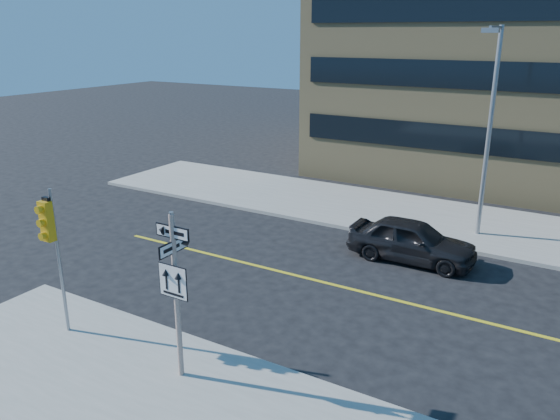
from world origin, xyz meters
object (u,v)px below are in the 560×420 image
Objects in this scene: traffic_signal at (50,233)px; streetlight_a at (490,120)px; parked_car_a at (412,240)px; sign_pole at (176,287)px.

streetlight_a is (8.00, 13.42, 1.73)m from traffic_signal.
streetlight_a reaches higher than parked_car_a.
sign_pole reaches higher than parked_car_a.
traffic_signal is (-4.00, -0.15, 0.59)m from sign_pole.
streetlight_a is (4.00, 13.27, 2.32)m from sign_pole.
sign_pole is at bearing 2.11° from traffic_signal.
parked_car_a is at bearing 57.10° from traffic_signal.
traffic_signal is 15.72m from streetlight_a.
parked_car_a is 0.57× the size of streetlight_a.
traffic_signal is at bearing -177.89° from sign_pole.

